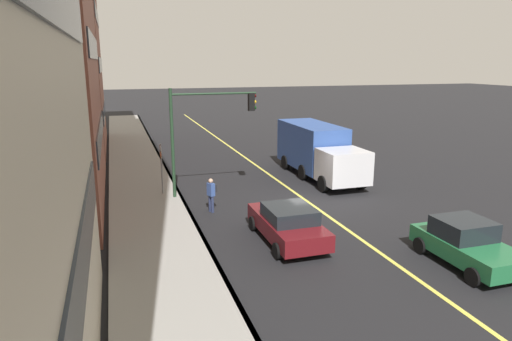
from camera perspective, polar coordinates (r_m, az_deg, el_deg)
ground at (r=22.53m, az=6.69°, el=-4.06°), size 200.00×200.00×0.00m
sidewalk_slab at (r=20.71m, az=-13.02°, el=-5.70°), size 80.00×3.57×0.15m
curb_edge at (r=20.89m, az=-8.34°, el=-5.32°), size 80.00×0.16×0.15m
lane_stripe_center at (r=22.52m, az=6.69°, el=-4.04°), size 80.00×0.16×0.01m
car_maroon at (r=17.53m, az=3.99°, el=-6.61°), size 4.41×2.04×1.46m
car_green at (r=17.19m, az=24.92°, el=-8.29°), size 3.90×2.02×1.53m
truck_blue at (r=27.39m, az=7.71°, el=2.59°), size 8.12×2.53×3.07m
pedestrian_with_backpack at (r=20.91m, az=-5.61°, el=-2.79°), size 0.43×0.45×1.59m
traffic_light_mast at (r=22.72m, az=-6.28°, el=5.99°), size 0.28×4.38×5.53m
street_sign_post at (r=23.60m, az=-11.78°, el=0.63°), size 0.60×0.08×2.74m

